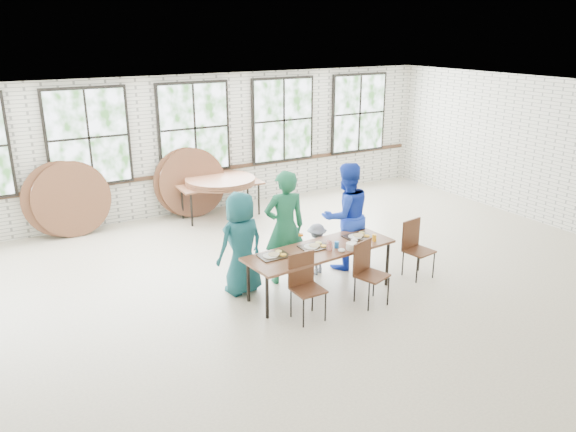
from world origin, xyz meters
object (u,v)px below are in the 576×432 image
object	(u,v)px
dining_table	(320,252)
storage_table	(220,186)
chair_near_left	(305,280)
chair_near_right	(367,267)

from	to	relation	value
dining_table	storage_table	xyz separation A→B (m)	(0.18, 4.20, -0.00)
chair_near_left	chair_near_right	bearing A→B (deg)	-4.69
chair_near_right	storage_table	bearing A→B (deg)	75.03
dining_table	chair_near_left	distance (m)	0.80
chair_near_right	storage_table	distance (m)	4.80
dining_table	storage_table	world-z (taller)	same
chair_near_right	storage_table	world-z (taller)	chair_near_right
dining_table	chair_near_left	size ratio (longest dim) A/B	2.59
chair_near_right	chair_near_left	bearing A→B (deg)	157.94
chair_near_left	chair_near_right	size ratio (longest dim) A/B	1.00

